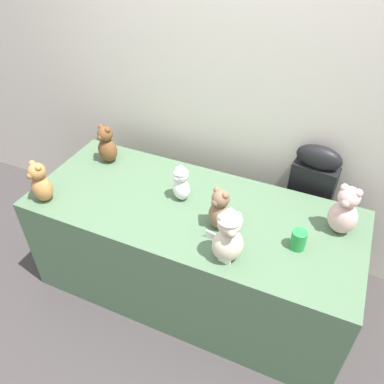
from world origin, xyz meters
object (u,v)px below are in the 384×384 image
teddy_bear_mocha (220,210)px  display_table (192,250)px  instrument_case (306,209)px  teddy_bear_blush (345,211)px  party_cup_green (298,240)px  teddy_bear_snow (181,182)px  teddy_bear_chestnut (107,145)px  teddy_bear_cream (228,235)px  teddy_bear_caramel (40,183)px

teddy_bear_mocha → display_table: bearing=-178.6°
instrument_case → teddy_bear_blush: bearing=-54.7°
display_table → teddy_bear_blush: size_ratio=6.51×
display_table → party_cup_green: 0.76m
instrument_case → teddy_bear_blush: teddy_bear_blush is taller
instrument_case → teddy_bear_snow: instrument_case is taller
instrument_case → teddy_bear_mocha: 0.81m
teddy_bear_chestnut → display_table: bearing=-2.6°
teddy_bear_snow → teddy_bear_blush: bearing=30.8°
teddy_bear_snow → party_cup_green: teddy_bear_snow is taller
teddy_bear_blush → teddy_bear_mocha: teddy_bear_blush is taller
teddy_bear_cream → display_table: bearing=106.5°
teddy_bear_snow → party_cup_green: (0.72, -0.12, -0.07)m
teddy_bear_caramel → teddy_bear_cream: (1.16, 0.00, 0.05)m
teddy_bear_blush → teddy_bear_snow: 0.91m
teddy_bear_cream → teddy_bear_mocha: bearing=88.3°
teddy_bear_caramel → teddy_bear_mocha: 1.06m
party_cup_green → teddy_bear_caramel: bearing=-171.3°
instrument_case → display_table: bearing=-131.6°
teddy_bear_blush → party_cup_green: size_ratio=2.75×
display_table → teddy_bear_blush: (0.81, 0.16, 0.51)m
teddy_bear_caramel → teddy_bear_blush: teddy_bear_blush is taller
display_table → teddy_bear_cream: teddy_bear_cream is taller
teddy_bear_chestnut → teddy_bear_blush: (1.53, -0.06, 0.02)m
teddy_bear_blush → teddy_bear_mocha: 0.65m
instrument_case → teddy_bear_snow: (-0.70, -0.48, 0.35)m
teddy_bear_mocha → party_cup_green: teddy_bear_mocha is taller
teddy_bear_cream → party_cup_green: size_ratio=3.15×
instrument_case → teddy_bear_snow: bearing=-138.7°
display_table → teddy_bear_chestnut: size_ratio=7.32×
instrument_case → party_cup_green: instrument_case is taller
teddy_bear_blush → teddy_bear_snow: (-0.90, -0.10, -0.02)m
instrument_case → teddy_bear_chestnut: same height
teddy_bear_cream → teddy_bear_chestnut: bearing=122.3°
teddy_bear_chestnut → party_cup_green: 1.38m
display_table → teddy_bear_chestnut: teddy_bear_chestnut is taller
display_table → teddy_bear_mocha: 0.53m
display_table → instrument_case: size_ratio=1.97×
display_table → teddy_bear_snow: 0.50m
teddy_bear_caramel → display_table: bearing=37.0°
teddy_bear_snow → party_cup_green: bearing=15.3°
teddy_bear_chestnut → teddy_bear_blush: bearing=12.0°
teddy_bear_caramel → teddy_bear_snow: bearing=42.9°
teddy_bear_caramel → party_cup_green: size_ratio=2.41×
teddy_bear_cream → party_cup_green: (0.31, 0.22, -0.11)m
teddy_bear_caramel → teddy_bear_chestnut: (0.12, 0.50, 0.00)m
instrument_case → teddy_bear_chestnut: bearing=-159.7°
teddy_bear_chestnut → teddy_bear_cream: size_ratio=0.78×
teddy_bear_blush → teddy_bear_cream: bearing=-124.9°
party_cup_green → teddy_bear_chestnut: bearing=168.3°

